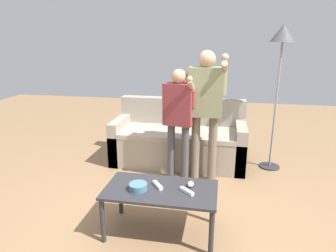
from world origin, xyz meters
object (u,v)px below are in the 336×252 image
game_remote_wand_far (187,191)px  snack_bowl (138,187)px  coffee_table (161,194)px  game_remote_nunchuk (191,184)px  player_center (179,113)px  game_remote_wand_near (158,185)px  floor_lamp (282,47)px  couch (179,141)px  player_right (206,102)px

game_remote_wand_far → snack_bowl: bearing=-176.5°
coffee_table → game_remote_nunchuk: game_remote_nunchuk is taller
player_center → game_remote_wand_near: 1.15m
coffee_table → floor_lamp: 2.46m
game_remote_nunchuk → game_remote_wand_far: (-0.02, -0.12, -0.01)m
game_remote_wand_near → couch: bearing=91.6°
couch → player_right: size_ratio=1.15×
game_remote_wand_near → game_remote_wand_far: bearing=-12.3°
player_center → player_right: bearing=11.5°
couch → floor_lamp: (1.30, 0.00, 1.35)m
game_remote_nunchuk → floor_lamp: 2.23m
couch → coffee_table: size_ratio=1.84×
couch → game_remote_nunchuk: 1.67m
couch → game_remote_nunchuk: size_ratio=21.36×
game_remote_nunchuk → coffee_table: bearing=-160.8°
couch → player_center: player_center is taller
couch → coffee_table: bearing=-87.2°
player_center → player_right: size_ratio=0.87×
game_remote_nunchuk → game_remote_wand_near: 0.30m
coffee_table → game_remote_nunchuk: (0.26, 0.09, 0.08)m
game_remote_nunchuk → player_right: bearing=87.3°
game_remote_nunchuk → player_right: (0.05, 1.07, 0.55)m
game_remote_nunchuk → player_center: player_center is taller
game_remote_wand_near → game_remote_nunchuk: bearing=11.8°
game_remote_nunchuk → player_right: size_ratio=0.05×
coffee_table → player_center: bearing=90.3°
snack_bowl → player_center: (0.19, 1.15, 0.41)m
coffee_table → game_remote_wand_near: (-0.04, 0.03, 0.07)m
snack_bowl → player_right: size_ratio=0.10×
game_remote_nunchuk → player_center: bearing=104.9°
floor_lamp → game_remote_wand_far: 2.33m
snack_bowl → floor_lamp: floor_lamp is taller
coffee_table → game_remote_wand_far: 0.26m
snack_bowl → player_center: 1.24m
player_right → game_remote_wand_near: bearing=-107.1°
coffee_table → player_right: player_right is taller
coffee_table → floor_lamp: size_ratio=0.53×
player_center → snack_bowl: bearing=-99.3°
snack_bowl → game_remote_nunchuk: bearing=18.1°
coffee_table → player_center: 1.20m
couch → game_remote_wand_near: 1.70m
couch → player_right: (0.40, -0.56, 0.71)m
floor_lamp → game_remote_wand_far: floor_lamp is taller
coffee_table → game_remote_wand_near: 0.08m
player_right → game_remote_wand_near: 1.31m
floor_lamp → player_center: bearing=-153.0°
player_right → floor_lamp: bearing=31.7°
floor_lamp → game_remote_wand_near: 2.42m
player_right → game_remote_wand_far: player_right is taller
floor_lamp → game_remote_wand_near: floor_lamp is taller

